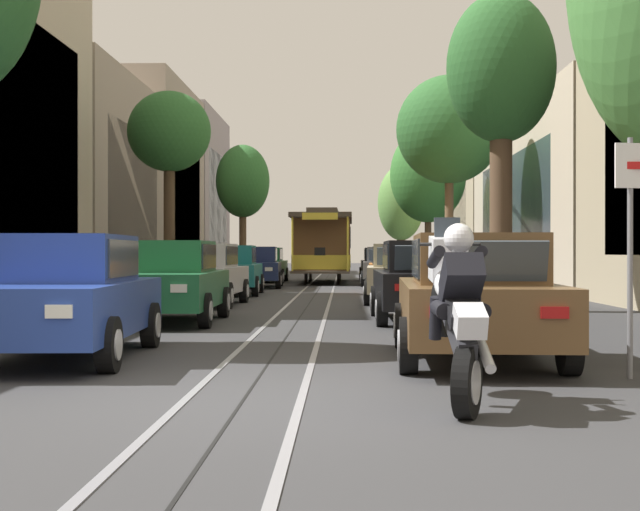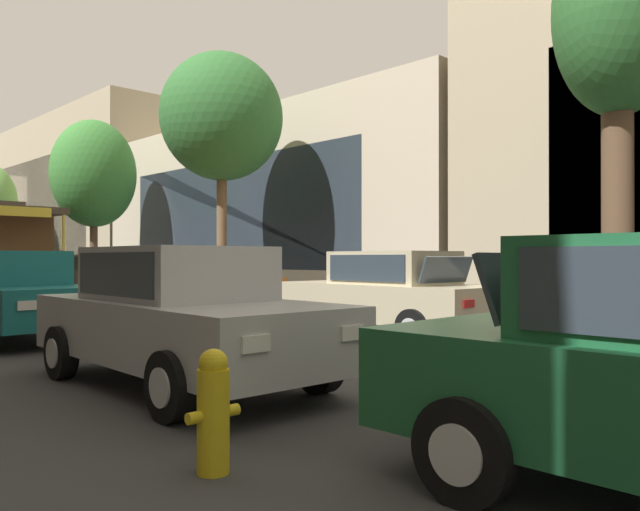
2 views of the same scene
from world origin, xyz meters
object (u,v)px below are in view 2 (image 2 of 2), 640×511
parked_car_silver_mid_left (181,315)px  street_tree_kerb_right_fourth (94,174)px  street_tree_kerb_right_second (617,27)px  parked_car_beige_mid_right (389,293)px  fire_hydrant (213,410)px  parked_car_teal_fourth_left (11,295)px  parked_car_grey_fifth_right (102,278)px  parked_car_orange_fourth_right (209,283)px  parked_car_black_sixth_right (37,275)px  street_tree_kerb_right_mid (222,118)px  pedestrian_crossing_far (275,277)px

parked_car_silver_mid_left → street_tree_kerb_right_fourth: size_ratio=0.60×
street_tree_kerb_right_second → parked_car_beige_mid_right: bearing=122.2°
street_tree_kerb_right_fourth → fire_hydrant: (-9.03, -22.17, -4.61)m
parked_car_beige_mid_right → street_tree_kerb_right_fourth: size_ratio=0.60×
street_tree_kerb_right_fourth → parked_car_teal_fourth_left: bearing=-119.1°
parked_car_teal_fourth_left → fire_hydrant: 8.53m
parked_car_beige_mid_right → parked_car_grey_fifth_right: (0.16, 12.39, 0.00)m
parked_car_grey_fifth_right → parked_car_silver_mid_left: bearing=-111.4°
street_tree_kerb_right_fourth → parked_car_silver_mid_left: bearing=-111.4°
parked_car_orange_fourth_right → fire_hydrant: parked_car_orange_fourth_right is taller
parked_car_black_sixth_right → street_tree_kerb_right_mid: size_ratio=0.56×
parked_car_orange_fourth_right → fire_hydrant: size_ratio=5.25×
parked_car_teal_fourth_left → parked_car_silver_mid_left: bearing=-89.8°
pedestrian_crossing_far → parked_car_silver_mid_left: bearing=-134.8°
parked_car_orange_fourth_right → street_tree_kerb_right_second: size_ratio=0.60×
parked_car_teal_fourth_left → street_tree_kerb_right_mid: size_ratio=0.56×
parked_car_grey_fifth_right → street_tree_kerb_right_mid: street_tree_kerb_right_mid is taller
parked_car_grey_fifth_right → parked_car_black_sixth_right: (0.04, 6.00, 0.00)m
street_tree_kerb_right_fourth → street_tree_kerb_right_second: bearing=-91.0°
parked_car_teal_fourth_left → parked_car_grey_fifth_right: bearing=56.0°
pedestrian_crossing_far → street_tree_kerb_right_mid: bearing=129.5°
street_tree_kerb_right_fourth → fire_hydrant: size_ratio=8.73×
parked_car_grey_fifth_right → parked_car_black_sixth_right: size_ratio=1.01×
parked_car_teal_fourth_left → parked_car_orange_fourth_right: size_ratio=1.00×
fire_hydrant → parked_car_black_sixth_right: bearing=73.1°
parked_car_grey_fifth_right → fire_hydrant: 17.63m
parked_car_black_sixth_right → parked_car_silver_mid_left: bearing=-105.3°
parked_car_beige_mid_right → parked_car_teal_fourth_left: bearing=139.0°
parked_car_beige_mid_right → street_tree_kerb_right_second: bearing=-57.8°
pedestrian_crossing_far → fire_hydrant: 15.07m
parked_car_silver_mid_left → parked_car_black_sixth_right: same height
parked_car_beige_mid_right → parked_car_orange_fourth_right: same height
parked_car_orange_fourth_right → pedestrian_crossing_far: parked_car_orange_fourth_right is taller
street_tree_kerb_right_mid → street_tree_kerb_right_second: bearing=-91.2°
parked_car_silver_mid_left → street_tree_kerb_right_second: street_tree_kerb_right_second is taller
parked_car_black_sixth_right → pedestrian_crossing_far: bearing=-73.8°
parked_car_beige_mid_right → street_tree_kerb_right_fourth: 18.91m
pedestrian_crossing_far → fire_hydrant: bearing=-131.4°
parked_car_beige_mid_right → street_tree_kerb_right_mid: 10.32m
parked_car_silver_mid_left → fire_hydrant: 3.06m
parked_car_silver_mid_left → street_tree_kerb_right_mid: street_tree_kerb_right_mid is taller
parked_car_orange_fourth_right → street_tree_kerb_right_second: street_tree_kerb_right_second is taller
parked_car_silver_mid_left → street_tree_kerb_right_mid: (7.49, 9.91, 5.05)m
parked_car_grey_fifth_right → parked_car_black_sixth_right: 6.00m
parked_car_teal_fourth_left → pedestrian_crossing_far: 9.06m
street_tree_kerb_right_second → parked_car_grey_fifth_right: bearing=97.0°
street_tree_kerb_right_second → street_tree_kerb_right_mid: bearing=88.8°
parked_car_teal_fourth_left → parked_car_orange_fourth_right: same height
street_tree_kerb_right_fourth → parked_car_grey_fifth_right: bearing=-111.6°
parked_car_orange_fourth_right → street_tree_kerb_right_mid: street_tree_kerb_right_mid is taller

